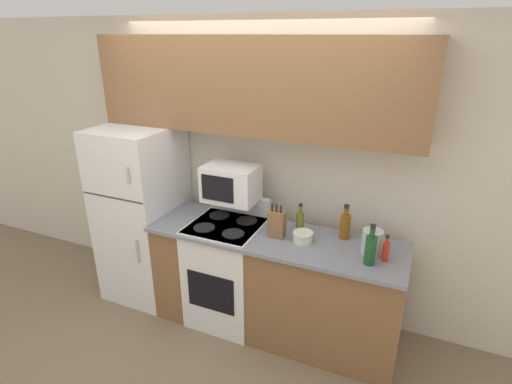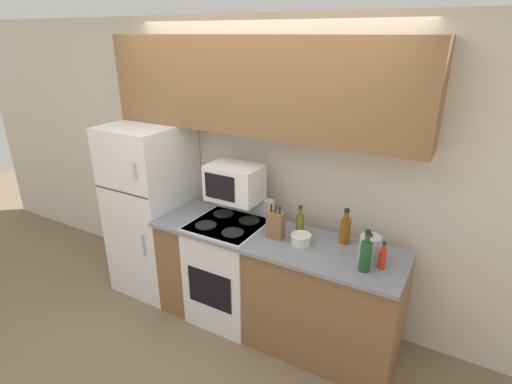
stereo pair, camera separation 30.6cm
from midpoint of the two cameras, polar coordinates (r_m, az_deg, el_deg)
name	(u,v)px [view 2 (the right image)]	position (r m, az deg, el deg)	size (l,w,h in m)	color
ground_plane	(223,336)	(3.61, -2.23, -19.91)	(12.00, 12.00, 0.00)	#7F6B51
wall_back	(266,170)	(3.54, 3.85, 3.12)	(8.00, 0.05, 2.55)	beige
lower_cabinets	(273,284)	(3.41, 5.13, -13.06)	(2.05, 0.62, 0.92)	brown
refrigerator	(153,209)	(3.94, -12.37, -2.39)	(0.65, 0.73, 1.65)	white
upper_cabinets	(255,86)	(3.21, 2.73, 14.90)	(2.70, 0.31, 0.75)	brown
stove	(229,269)	(3.56, -1.32, -10.97)	(0.59, 0.61, 1.09)	white
microwave	(234,183)	(3.32, -0.47, 1.32)	(0.44, 0.31, 0.30)	white
knife_block	(276,225)	(3.10, 5.67, -4.74)	(0.13, 0.08, 0.28)	brown
bowl	(301,239)	(3.06, 9.33, -6.69)	(0.16, 0.16, 0.08)	silver
bottle_olive_oil	(300,224)	(3.15, 9.07, -4.65)	(0.06, 0.06, 0.26)	#5B6619
bottle_wine_green	(366,255)	(2.81, 18.46, -8.60)	(0.08, 0.08, 0.30)	#194C23
bottle_whiskey	(345,230)	(3.12, 15.41, -5.28)	(0.08, 0.08, 0.28)	brown
bottle_hot_sauce	(382,258)	(2.89, 20.58, -8.91)	(0.05, 0.05, 0.20)	red
kettle	(370,248)	(2.95, 18.85, -7.71)	(0.15, 0.15, 0.21)	#B7B7BC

